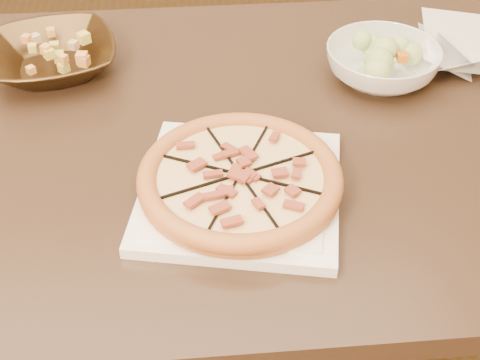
# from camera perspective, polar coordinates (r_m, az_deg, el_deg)

# --- Properties ---
(floor) EXTENTS (4.00, 4.00, 0.02)m
(floor) POSITION_cam_1_polar(r_m,az_deg,el_deg) (1.74, -7.35, -14.21)
(floor) COLOR #372815
(floor) RESTS_ON ground
(dining_table) EXTENTS (1.40, 0.92, 0.75)m
(dining_table) POSITION_cam_1_polar(r_m,az_deg,el_deg) (1.17, -5.81, 0.14)
(dining_table) COLOR black
(dining_table) RESTS_ON floor
(plate) EXTENTS (0.33, 0.33, 0.02)m
(plate) POSITION_cam_1_polar(r_m,az_deg,el_deg) (0.97, -0.00, -0.86)
(plate) COLOR white
(plate) RESTS_ON dining_table
(pizza) EXTENTS (0.30, 0.30, 0.03)m
(pizza) POSITION_cam_1_polar(r_m,az_deg,el_deg) (0.96, 0.00, 0.18)
(pizza) COLOR #AF6430
(pizza) RESTS_ON plate
(bronze_bowl) EXTENTS (0.28, 0.28, 0.06)m
(bronze_bowl) POSITION_cam_1_polar(r_m,az_deg,el_deg) (1.29, -15.71, 10.03)
(bronze_bowl) COLOR #412E18
(bronze_bowl) RESTS_ON dining_table
(mixed_dish) EXTENTS (0.08, 0.11, 0.03)m
(mixed_dish) POSITION_cam_1_polar(r_m,az_deg,el_deg) (1.27, -16.16, 11.66)
(mixed_dish) COLOR tan
(mixed_dish) RESTS_ON bronze_bowl
(salad_bowl) EXTENTS (0.24, 0.24, 0.06)m
(salad_bowl) POSITION_cam_1_polar(r_m,az_deg,el_deg) (1.24, 12.02, 9.68)
(salad_bowl) COLOR white
(salad_bowl) RESTS_ON dining_table
(salad) EXTENTS (0.09, 0.10, 0.04)m
(salad) POSITION_cam_1_polar(r_m,az_deg,el_deg) (1.22, 12.26, 11.67)
(salad) COLOR #AEC27F
(salad) RESTS_ON salad_bowl
(cling_film) EXTENTS (0.21, 0.19, 0.05)m
(cling_film) POSITION_cam_1_polar(r_m,az_deg,el_deg) (1.32, 17.31, 10.41)
(cling_film) COLOR silver
(cling_film) RESTS_ON dining_table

